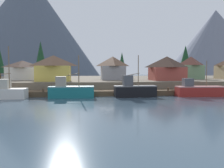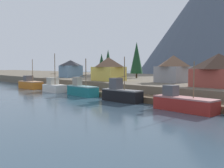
# 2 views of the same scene
# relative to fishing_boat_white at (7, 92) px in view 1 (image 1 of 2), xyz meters

# --- Properties ---
(ground_plane) EXTENTS (400.00, 400.00, 1.00)m
(ground_plane) POSITION_rel_fishing_boat_white_xyz_m (17.79, 21.70, -1.73)
(ground_plane) COLOR #384C5B
(dock) EXTENTS (80.00, 4.00, 1.60)m
(dock) POSITION_rel_fishing_boat_white_xyz_m (17.79, 3.69, -0.73)
(dock) COLOR brown
(dock) RESTS_ON ground_plane
(shoreline_bank) EXTENTS (400.00, 56.00, 2.50)m
(shoreline_bank) POSITION_rel_fishing_boat_white_xyz_m (17.79, 33.70, 0.02)
(shoreline_bank) COLOR #665B4C
(shoreline_bank) RESTS_ON ground_plane
(mountain_west_peak) EXTENTS (108.10, 108.10, 77.91)m
(mountain_west_peak) POSITION_rel_fishing_boat_white_xyz_m (-29.40, 140.86, 37.73)
(mountain_west_peak) COLOR #475160
(mountain_west_peak) RESTS_ON ground_plane
(mountain_central_peak) EXTENTS (80.66, 80.66, 51.83)m
(mountain_central_peak) POSITION_rel_fishing_boat_white_xyz_m (113.88, 132.37, 24.69)
(mountain_central_peak) COLOR slate
(mountain_central_peak) RESTS_ON ground_plane
(fishing_boat_white) EXTENTS (6.33, 3.10, 9.11)m
(fishing_boat_white) POSITION_rel_fishing_boat_white_xyz_m (0.00, 0.00, 0.00)
(fishing_boat_white) COLOR silver
(fishing_boat_white) RESTS_ON ground_plane
(fishing_boat_teal) EXTENTS (8.12, 2.67, 7.67)m
(fishing_boat_teal) POSITION_rel_fishing_boat_white_xyz_m (11.00, 0.25, 0.02)
(fishing_boat_teal) COLOR #196B70
(fishing_boat_teal) RESTS_ON ground_plane
(fishing_boat_black) EXTENTS (7.84, 2.63, 7.76)m
(fishing_boat_black) POSITION_rel_fishing_boat_white_xyz_m (22.67, 0.26, 0.12)
(fishing_boat_black) COLOR black
(fishing_boat_black) RESTS_ON ground_plane
(fishing_boat_red) EXTENTS (8.94, 2.92, 6.80)m
(fishing_boat_red) POSITION_rel_fishing_boat_white_xyz_m (35.18, 0.11, -0.11)
(fishing_boat_red) COLOR maroon
(fishing_boat_red) RESTS_ON ground_plane
(house_grey) EXTENTS (6.30, 6.95, 6.08)m
(house_grey) POSITION_rel_fishing_boat_white_xyz_m (20.67, 18.54, 4.38)
(house_grey) COLOR gray
(house_grey) RESTS_ON shoreline_bank
(house_yellow) EXTENTS (7.81, 5.69, 5.84)m
(house_yellow) POSITION_rel_fishing_boat_white_xyz_m (6.41, 11.59, 4.26)
(house_yellow) COLOR gold
(house_yellow) RESTS_ON shoreline_bank
(house_white) EXTENTS (7.64, 5.88, 4.97)m
(house_white) POSITION_rel_fishing_boat_white_xyz_m (-2.51, 19.64, 3.81)
(house_white) COLOR silver
(house_white) RESTS_ON shoreline_bank
(house_red) EXTENTS (8.06, 7.21, 5.88)m
(house_red) POSITION_rel_fishing_boat_white_xyz_m (33.54, 13.47, 4.28)
(house_red) COLOR #9E4238
(house_red) RESTS_ON shoreline_bank
(house_green) EXTENTS (5.75, 6.23, 6.38)m
(house_green) POSITION_rel_fishing_boat_white_xyz_m (43.32, 21.34, 4.54)
(house_green) COLOR #6B8E66
(house_green) RESTS_ON shoreline_bank
(conifer_near_left) EXTENTS (2.91, 2.91, 9.19)m
(conifer_near_left) POSITION_rel_fishing_boat_white_xyz_m (-10.39, 26.13, 6.66)
(conifer_near_left) COLOR #4C3823
(conifer_near_left) RESTS_ON shoreline_bank
(conifer_near_right) EXTENTS (2.80, 2.80, 8.68)m
(conifer_near_right) POSITION_rel_fishing_boat_white_xyz_m (25.88, 37.06, 6.54)
(conifer_near_right) COLOR #4C3823
(conifer_near_right) RESTS_ON shoreline_bank
(conifer_mid_left) EXTENTS (3.92, 3.92, 11.04)m
(conifer_mid_left) POSITION_rel_fishing_boat_white_xyz_m (0.42, 28.36, 7.45)
(conifer_mid_left) COLOR #4C3823
(conifer_mid_left) RESTS_ON shoreline_bank
(conifer_mid_right) EXTENTS (5.17, 5.17, 11.76)m
(conifer_mid_right) POSITION_rel_fishing_boat_white_xyz_m (50.47, 41.61, 7.86)
(conifer_mid_right) COLOR #4C3823
(conifer_mid_right) RESTS_ON shoreline_bank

